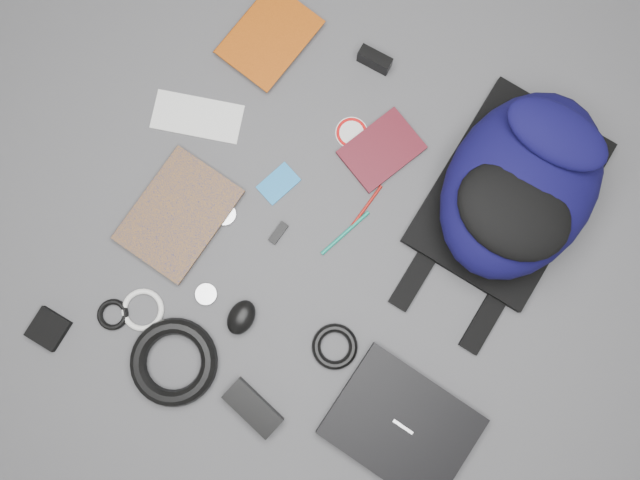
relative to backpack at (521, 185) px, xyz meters
The scene contains 22 objects.
ground 0.49m from the backpack, 135.57° to the right, with size 4.00×4.00×0.00m, color #4F4F51.
backpack is the anchor object (origin of this frame).
laptop 0.63m from the backpack, 85.74° to the right, with size 0.32×0.25×0.03m, color black.
textbook_red 0.81m from the backpack, behind, with size 0.18×0.24×0.03m, color #943A08.
comic_book 0.90m from the backpack, 150.03° to the right, with size 0.21×0.28×0.02m, color #B9730D.
envelope 0.81m from the backpack, 164.05° to the right, with size 0.22×0.10×0.00m, color white.
dvd_case 0.35m from the backpack, 169.15° to the right, with size 0.13×0.19×0.01m, color #410C14.
compact_camera 0.48m from the backpack, 164.45° to the left, with size 0.09×0.03×0.05m, color black.
sticker_disc 0.43m from the backpack, behind, with size 0.08×0.08×0.00m, color white.
pen_teal 0.43m from the backpack, 136.05° to the right, with size 0.01×0.01×0.16m, color #0E7F65.
pen_red 0.37m from the backpack, 144.02° to the right, with size 0.01×0.01×0.14m, color #96110B.
id_badge 0.58m from the backpack, 152.35° to the right, with size 0.06×0.10×0.00m, color #1870B5.
usb_black 0.59m from the backpack, 139.96° to the right, with size 0.02×0.06×0.01m, color black.
mouse 0.73m from the backpack, 124.80° to the right, with size 0.06×0.09×0.05m, color black.
headphone_left 0.71m from the backpack, 145.47° to the right, with size 0.06×0.06×0.01m, color silver.
headphone_right 0.79m from the backpack, 131.23° to the right, with size 0.05×0.05×0.01m, color #BABABC.
cable_coil 0.58m from the backpack, 108.72° to the right, with size 0.11×0.11×0.02m, color black.
power_brick 0.82m from the backpack, 110.13° to the right, with size 0.14×0.06×0.04m, color black.
power_cord_coil 0.91m from the backpack, 123.01° to the right, with size 0.21×0.21×0.04m, color black.
pouch 1.17m from the backpack, 133.26° to the right, with size 0.08×0.08×0.02m, color black.
earbud_coil 1.02m from the backpack, 132.64° to the right, with size 0.08×0.08×0.01m, color black.
white_cable_coil 0.95m from the backpack, 132.02° to the right, with size 0.10×0.10×0.01m, color white.
Camera 1 is at (0.09, -0.15, 1.52)m, focal length 35.00 mm.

